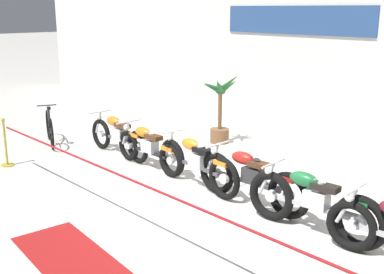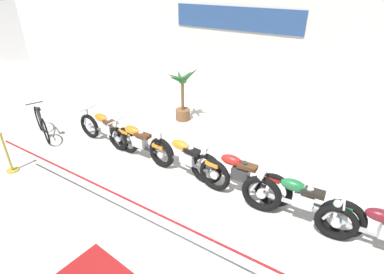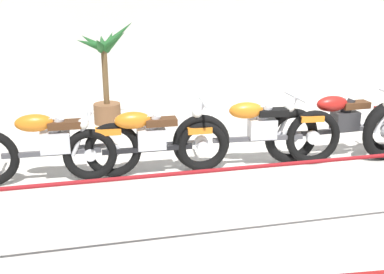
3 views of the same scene
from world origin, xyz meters
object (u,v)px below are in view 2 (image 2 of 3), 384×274
object	(u,v)px
bicycle	(42,124)
potted_palm_left_of_row	(183,94)
motorcycle_orange_0	(107,129)
motorcycle_red_3	(238,175)
motorcycle_orange_2	(186,159)
stanchion_far_left	(93,189)
motorcycle_green_4	(300,202)
motorcycle_orange_1	(138,142)

from	to	relation	value
bicycle	potted_palm_left_of_row	bearing A→B (deg)	48.65
bicycle	potted_palm_left_of_row	xyz separation A→B (m)	(2.81, 3.19, 0.48)
bicycle	potted_palm_left_of_row	distance (m)	4.28
motorcycle_orange_0	motorcycle_red_3	size ratio (longest dim) A/B	0.97
motorcycle_red_3	bicycle	distance (m)	5.95
motorcycle_orange_2	potted_palm_left_of_row	bearing A→B (deg)	125.39
motorcycle_orange_0	stanchion_far_left	distance (m)	2.98
motorcycle_red_3	motorcycle_orange_2	bearing A→B (deg)	-177.05
motorcycle_orange_0	potted_palm_left_of_row	size ratio (longest dim) A/B	1.23
motorcycle_green_4	bicycle	world-z (taller)	bicycle
motorcycle_orange_1	stanchion_far_left	size ratio (longest dim) A/B	0.25
motorcycle_red_3	motorcycle_green_4	world-z (taller)	motorcycle_green_4
motorcycle_orange_0	motorcycle_orange_1	world-z (taller)	motorcycle_orange_0
motorcycle_orange_0	bicycle	xyz separation A→B (m)	(-1.96, -0.69, -0.06)
bicycle	motorcycle_red_3	bearing A→B (deg)	6.37
motorcycle_orange_0	potted_palm_left_of_row	distance (m)	2.67
motorcycle_orange_0	stanchion_far_left	world-z (taller)	stanchion_far_left
potted_palm_left_of_row	motorcycle_orange_0	bearing A→B (deg)	-108.67
motorcycle_red_3	motorcycle_orange_0	bearing A→B (deg)	179.54
bicycle	stanchion_far_left	distance (m)	4.26
motorcycle_red_3	stanchion_far_left	xyz separation A→B (m)	(-1.95, -2.16, 0.24)
stanchion_far_left	motorcycle_orange_2	bearing A→B (deg)	72.04
motorcycle_orange_2	bicycle	xyz separation A→B (m)	(-4.65, -0.60, -0.08)
motorcycle_orange_1	stanchion_far_left	world-z (taller)	stanchion_far_left
motorcycle_green_4	stanchion_far_left	distance (m)	3.85
motorcycle_orange_1	motorcycle_orange_2	distance (m)	1.50
motorcycle_orange_0	motorcycle_orange_1	bearing A→B (deg)	-3.13
motorcycle_orange_1	stanchion_far_left	bearing A→B (deg)	-68.99
motorcycle_orange_1	motorcycle_red_3	xyz separation A→B (m)	(2.76, 0.03, 0.03)
potted_palm_left_of_row	stanchion_far_left	distance (m)	4.84
motorcycle_orange_0	motorcycle_orange_2	distance (m)	2.69
motorcycle_orange_1	motorcycle_orange_2	size ratio (longest dim) A/B	0.92
motorcycle_orange_0	motorcycle_green_4	distance (m)	5.30
motorcycle_orange_1	motorcycle_green_4	bearing A→B (deg)	-1.81
motorcycle_green_4	potted_palm_left_of_row	bearing A→B (deg)	148.81
motorcycle_green_4	stanchion_far_left	bearing A→B (deg)	-148.68
motorcycle_orange_0	motorcycle_green_4	world-z (taller)	motorcycle_green_4
motorcycle_orange_0	motorcycle_orange_2	xyz separation A→B (m)	(2.69, -0.10, 0.01)
motorcycle_orange_2	motorcycle_green_4	xyz separation A→B (m)	(2.60, -0.10, 0.00)
motorcycle_orange_1	bicycle	bearing A→B (deg)	-168.75
potted_palm_left_of_row	motorcycle_green_4	bearing A→B (deg)	-31.19
motorcycle_orange_0	potted_palm_left_of_row	bearing A→B (deg)	71.33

